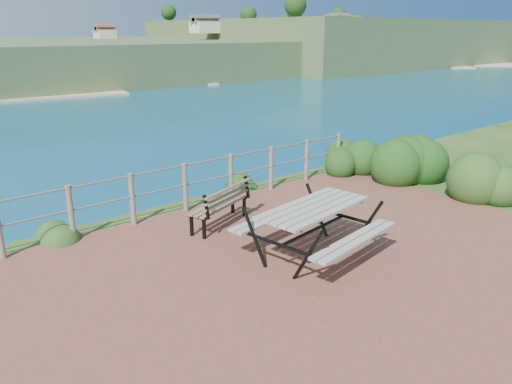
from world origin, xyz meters
The scene contains 10 objects.
ground centered at (0.00, 0.00, 0.00)m, with size 10.00×7.00×0.12m, color brown.
safety_railing centered at (0.00, 3.35, 0.57)m, with size 9.40×0.10×1.00m.
distant_bay centered at (173.07, 202.61, -1.52)m, with size 290.00×232.36×24.00m.
picnic_table centered at (0.44, 0.25, 0.54)m, with size 2.10×1.72×0.84m.
park_bench centered at (0.06, 2.29, 0.54)m, with size 1.49×0.83×0.82m.
shrub_right_front centered at (5.28, 1.89, 0.00)m, with size 1.27×1.27×1.81m, color #183B12.
shrub_right_back centered at (5.51, -0.19, 0.00)m, with size 1.28×1.28×1.82m, color #214B1C.
shrub_right_edge centered at (4.79, 3.31, 0.00)m, with size 1.24×1.24×1.76m, color #183B12.
shrub_lip_west centered at (-2.66, 3.73, 0.00)m, with size 0.75×0.75×0.49m, color #214B1C.
shrub_lip_east centered at (1.94, 3.99, 0.00)m, with size 0.71×0.71×0.43m, color #183B12.
Camera 1 is at (-5.02, -4.85, 3.50)m, focal length 35.00 mm.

